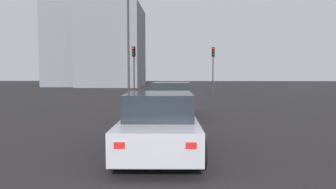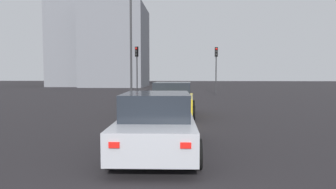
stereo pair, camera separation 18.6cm
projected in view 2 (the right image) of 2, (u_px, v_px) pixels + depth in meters
The scene contains 7 objects.
car_yellow_lead at pixel (173, 100), 14.26m from camera, with size 4.19×2.18×1.59m.
car_silver_second at pixel (157, 124), 7.62m from camera, with size 4.49×2.12×1.52m.
traffic_light_near_left at pixel (216, 61), 28.59m from camera, with size 0.32×0.28×4.49m.
traffic_light_near_right at pixel (137, 61), 27.38m from camera, with size 0.33×0.30×4.43m.
street_lamp_kerbside at pixel (131, 37), 22.90m from camera, with size 0.56×0.36×8.25m.
building_facade_left at pixel (117, 47), 47.37m from camera, with size 10.43×9.12×12.32m, color slate.
building_facade_center at pixel (86, 40), 51.15m from camera, with size 13.52×8.59×15.53m, color slate.
Camera 2 is at (-3.87, -0.62, 1.99)m, focal length 32.41 mm.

